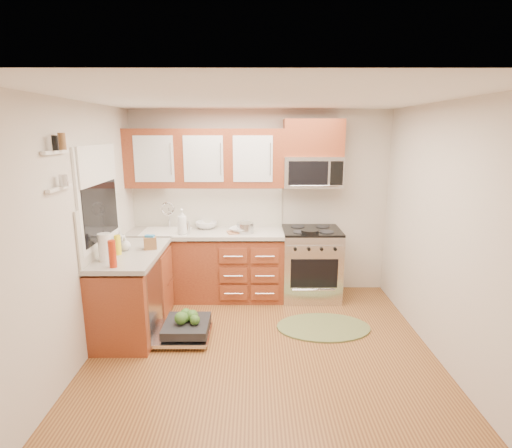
{
  "coord_description": "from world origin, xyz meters",
  "views": [
    {
      "loc": [
        -0.07,
        -3.69,
        2.22
      ],
      "look_at": [
        -0.06,
        0.85,
        1.16
      ],
      "focal_mm": 28.0,
      "sensor_mm": 36.0,
      "label": 1
    }
  ],
  "objects_px": {
    "skillet": "(310,231)",
    "bowl_b": "(206,225)",
    "range": "(311,263)",
    "sink": "(167,241)",
    "upper_cabinets": "(205,158)",
    "dishwasher": "(183,330)",
    "cup": "(245,224)",
    "cutting_board": "(238,232)",
    "bowl_a": "(240,230)",
    "rug": "(323,327)",
    "stock_pot": "(245,228)",
    "paper_towel_roll": "(105,247)",
    "microwave": "(312,172)"
  },
  "relations": [
    {
      "from": "upper_cabinets",
      "to": "bowl_b",
      "type": "distance_m",
      "value": 0.9
    },
    {
      "from": "bowl_a",
      "to": "skillet",
      "type": "bearing_deg",
      "value": -8.87
    },
    {
      "from": "upper_cabinets",
      "to": "paper_towel_roll",
      "type": "bearing_deg",
      "value": -122.58
    },
    {
      "from": "bowl_a",
      "to": "cup",
      "type": "bearing_deg",
      "value": 78.07
    },
    {
      "from": "sink",
      "to": "dishwasher",
      "type": "height_order",
      "value": "sink"
    },
    {
      "from": "upper_cabinets",
      "to": "cup",
      "type": "bearing_deg",
      "value": 8.32
    },
    {
      "from": "rug",
      "to": "bowl_a",
      "type": "bearing_deg",
      "value": 139.26
    },
    {
      "from": "dishwasher",
      "to": "cup",
      "type": "relative_size",
      "value": 5.76
    },
    {
      "from": "upper_cabinets",
      "to": "cutting_board",
      "type": "bearing_deg",
      "value": -27.78
    },
    {
      "from": "sink",
      "to": "skillet",
      "type": "height_order",
      "value": "skillet"
    },
    {
      "from": "cutting_board",
      "to": "bowl_a",
      "type": "relative_size",
      "value": 1.03
    },
    {
      "from": "bowl_a",
      "to": "upper_cabinets",
      "type": "bearing_deg",
      "value": 155.96
    },
    {
      "from": "stock_pot",
      "to": "bowl_a",
      "type": "xyz_separation_m",
      "value": [
        -0.07,
        0.02,
        -0.04
      ]
    },
    {
      "from": "sink",
      "to": "dishwasher",
      "type": "relative_size",
      "value": 0.89
    },
    {
      "from": "upper_cabinets",
      "to": "skillet",
      "type": "height_order",
      "value": "upper_cabinets"
    },
    {
      "from": "upper_cabinets",
      "to": "dishwasher",
      "type": "distance_m",
      "value": 2.19
    },
    {
      "from": "rug",
      "to": "stock_pot",
      "type": "distance_m",
      "value": 1.58
    },
    {
      "from": "upper_cabinets",
      "to": "dishwasher",
      "type": "xyz_separation_m",
      "value": [
        -0.13,
        -1.27,
        -1.77
      ]
    },
    {
      "from": "upper_cabinets",
      "to": "sink",
      "type": "bearing_deg",
      "value": -163.55
    },
    {
      "from": "upper_cabinets",
      "to": "dishwasher",
      "type": "height_order",
      "value": "upper_cabinets"
    },
    {
      "from": "skillet",
      "to": "bowl_b",
      "type": "xyz_separation_m",
      "value": [
        -1.36,
        0.37,
        -0.0
      ]
    },
    {
      "from": "sink",
      "to": "paper_towel_roll",
      "type": "relative_size",
      "value": 2.17
    },
    {
      "from": "dishwasher",
      "to": "rug",
      "type": "xyz_separation_m",
      "value": [
        1.58,
        0.22,
        -0.09
      ]
    },
    {
      "from": "dishwasher",
      "to": "rug",
      "type": "bearing_deg",
      "value": 8.03
    },
    {
      "from": "cutting_board",
      "to": "range",
      "type": "bearing_deg",
      "value": 4.65
    },
    {
      "from": "paper_towel_roll",
      "to": "range",
      "type": "bearing_deg",
      "value": 28.23
    },
    {
      "from": "skillet",
      "to": "cup",
      "type": "distance_m",
      "value": 0.94
    },
    {
      "from": "dishwasher",
      "to": "skillet",
      "type": "xyz_separation_m",
      "value": [
        1.49,
        0.93,
        0.87
      ]
    },
    {
      "from": "range",
      "to": "skillet",
      "type": "distance_m",
      "value": 0.54
    },
    {
      "from": "sink",
      "to": "rug",
      "type": "distance_m",
      "value": 2.3
    },
    {
      "from": "bowl_b",
      "to": "upper_cabinets",
      "type": "bearing_deg",
      "value": -61.95
    },
    {
      "from": "range",
      "to": "sink",
      "type": "bearing_deg",
      "value": -179.7
    },
    {
      "from": "skillet",
      "to": "bowl_a",
      "type": "bearing_deg",
      "value": 171.13
    },
    {
      "from": "microwave",
      "to": "cutting_board",
      "type": "xyz_separation_m",
      "value": [
        -0.98,
        -0.2,
        -0.77
      ]
    },
    {
      "from": "range",
      "to": "sink",
      "type": "height_order",
      "value": "range"
    },
    {
      "from": "rug",
      "to": "cup",
      "type": "relative_size",
      "value": 8.86
    },
    {
      "from": "cup",
      "to": "sink",
      "type": "bearing_deg",
      "value": -167.51
    },
    {
      "from": "bowl_b",
      "to": "dishwasher",
      "type": "bearing_deg",
      "value": -95.35
    },
    {
      "from": "upper_cabinets",
      "to": "bowl_a",
      "type": "bearing_deg",
      "value": -24.04
    },
    {
      "from": "bowl_b",
      "to": "cup",
      "type": "xyz_separation_m",
      "value": [
        0.53,
        0.05,
        0.0
      ]
    },
    {
      "from": "sink",
      "to": "upper_cabinets",
      "type": "bearing_deg",
      "value": 16.45
    },
    {
      "from": "dishwasher",
      "to": "bowl_a",
      "type": "bearing_deg",
      "value": 61.2
    },
    {
      "from": "stock_pot",
      "to": "paper_towel_roll",
      "type": "distance_m",
      "value": 1.81
    },
    {
      "from": "range",
      "to": "cup",
      "type": "bearing_deg",
      "value": 166.14
    },
    {
      "from": "cup",
      "to": "range",
      "type": "bearing_deg",
      "value": -13.86
    },
    {
      "from": "sink",
      "to": "cutting_board",
      "type": "bearing_deg",
      "value": -4.18
    },
    {
      "from": "microwave",
      "to": "skillet",
      "type": "xyz_separation_m",
      "value": [
        -0.05,
        -0.32,
        -0.73
      ]
    },
    {
      "from": "upper_cabinets",
      "to": "bowl_b",
      "type": "xyz_separation_m",
      "value": [
        -0.01,
        0.03,
        -0.9
      ]
    },
    {
      "from": "bowl_b",
      "to": "microwave",
      "type": "bearing_deg",
      "value": -2.02
    },
    {
      "from": "dishwasher",
      "to": "range",
      "type": "bearing_deg",
      "value": 36.27
    }
  ]
}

